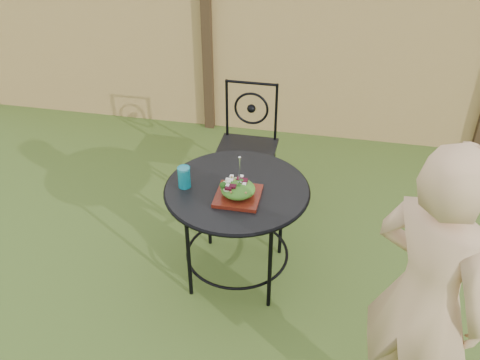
# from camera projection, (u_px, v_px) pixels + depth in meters

# --- Properties ---
(ground) EXTENTS (60.00, 60.00, 0.00)m
(ground) POSITION_uv_depth(u_px,v_px,m) (321.00, 296.00, 3.57)
(ground) COLOR #294516
(ground) RESTS_ON ground
(fence) EXTENTS (8.00, 0.12, 1.90)m
(fence) POSITION_uv_depth(u_px,v_px,m) (348.00, 45.00, 4.80)
(fence) COLOR tan
(fence) RESTS_ON ground
(patio_table) EXTENTS (0.92, 0.92, 0.72)m
(patio_table) POSITION_uv_depth(u_px,v_px,m) (237.00, 205.00, 3.43)
(patio_table) COLOR black
(patio_table) RESTS_ON ground
(patio_chair) EXTENTS (0.46, 0.46, 0.95)m
(patio_chair) POSITION_uv_depth(u_px,v_px,m) (248.00, 142.00, 4.26)
(patio_chair) COLOR black
(patio_chair) RESTS_ON ground
(diner) EXTENTS (0.72, 0.70, 1.66)m
(diner) POSITION_uv_depth(u_px,v_px,m) (425.00, 300.00, 2.43)
(diner) COLOR tan
(diner) RESTS_ON ground
(salad_plate) EXTENTS (0.27, 0.27, 0.02)m
(salad_plate) POSITION_uv_depth(u_px,v_px,m) (238.00, 196.00, 3.26)
(salad_plate) COLOR #4F0B0B
(salad_plate) RESTS_ON patio_table
(salad) EXTENTS (0.21, 0.21, 0.08)m
(salad) POSITION_uv_depth(u_px,v_px,m) (238.00, 189.00, 3.23)
(salad) COLOR #235614
(salad) RESTS_ON salad_plate
(fork) EXTENTS (0.01, 0.01, 0.18)m
(fork) POSITION_uv_depth(u_px,v_px,m) (240.00, 171.00, 3.15)
(fork) COLOR silver
(fork) RESTS_ON salad
(drinking_glass) EXTENTS (0.08, 0.08, 0.14)m
(drinking_glass) POSITION_uv_depth(u_px,v_px,m) (184.00, 177.00, 3.32)
(drinking_glass) COLOR #0D889D
(drinking_glass) RESTS_ON patio_table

